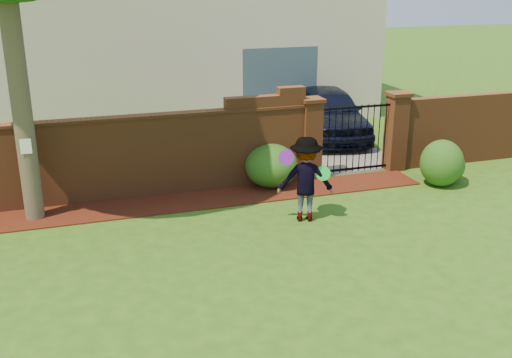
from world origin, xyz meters
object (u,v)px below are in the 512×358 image
object	(u,v)px
frisbee_purple	(286,157)
frisbee_green	(323,173)
car	(331,114)
man	(305,180)

from	to	relation	value
frisbee_purple	frisbee_green	world-z (taller)	frisbee_purple
car	man	world-z (taller)	man
man	frisbee_purple	size ratio (longest dim) A/B	5.62
frisbee_green	man	bearing A→B (deg)	145.39
man	car	bearing A→B (deg)	-100.77
car	frisbee_green	size ratio (longest dim) A/B	15.07
man	frisbee_purple	world-z (taller)	man
man	frisbee_purple	distance (m)	0.65
frisbee_green	frisbee_purple	bearing A→B (deg)	169.82
car	frisbee_green	xyz separation A→B (m)	(-2.71, -5.53, 0.26)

